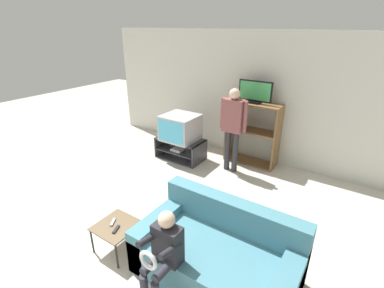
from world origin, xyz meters
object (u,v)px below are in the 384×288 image
object	(u,v)px
media_shelf	(252,133)
remote_control_white	(113,222)
tv_stand	(181,149)
snack_table	(117,228)
person_seated_child	(163,252)
couch	(217,256)
television_flat	(255,92)
remote_control_black	(116,229)
television_main	(180,128)
person_standing_adult	(233,123)

from	to	relation	value
media_shelf	remote_control_white	world-z (taller)	media_shelf
tv_stand	snack_table	bearing A→B (deg)	-70.71
tv_stand	snack_table	world-z (taller)	tv_stand
tv_stand	person_seated_child	world-z (taller)	person_seated_child
snack_table	couch	world-z (taller)	couch
tv_stand	television_flat	world-z (taller)	television_flat
remote_control_black	couch	bearing A→B (deg)	-2.36
couch	person_seated_child	distance (m)	0.72
remote_control_white	remote_control_black	bearing A→B (deg)	-56.27
media_shelf	snack_table	xyz separation A→B (m)	(-0.41, -3.27, -0.31)
television_main	person_standing_adult	bearing A→B (deg)	6.59
television_flat	person_standing_adult	distance (m)	0.75
television_main	couch	size ratio (longest dim) A/B	0.39
television_main	person_seated_child	bearing A→B (deg)	-56.84
couch	person_seated_child	bearing A→B (deg)	-120.21
snack_table	person_seated_child	distance (m)	0.99
snack_table	couch	size ratio (longest dim) A/B	0.28
television_flat	tv_stand	bearing A→B (deg)	-153.52
snack_table	couch	xyz separation A→B (m)	(1.25, 0.35, -0.05)
television_flat	remote_control_black	distance (m)	3.51
media_shelf	remote_control_black	size ratio (longest dim) A/B	8.89
remote_control_white	person_standing_adult	world-z (taller)	person_standing_adult
media_shelf	person_standing_adult	distance (m)	0.67
couch	television_flat	bearing A→B (deg)	106.27
media_shelf	person_seated_child	xyz separation A→B (m)	(0.51, -3.48, -0.03)
snack_table	person_standing_adult	size ratio (longest dim) A/B	0.30
television_main	couch	distance (m)	3.13
tv_stand	couch	size ratio (longest dim) A/B	0.56
television_main	person_seated_child	size ratio (longest dim) A/B	0.67
person_standing_adult	person_seated_child	world-z (taller)	person_standing_adult
person_standing_adult	couch	bearing A→B (deg)	-66.73
remote_control_white	media_shelf	bearing A→B (deg)	51.95
couch	person_seated_child	size ratio (longest dim) A/B	1.70
television_flat	remote_control_white	size ratio (longest dim) A/B	4.60
tv_stand	person_standing_adult	distance (m)	1.39
tv_stand	remote_control_white	bearing A→B (deg)	-72.11
remote_control_white	television_flat	bearing A→B (deg)	52.15
media_shelf	person_seated_child	bearing A→B (deg)	-81.60
television_flat	remote_control_black	size ratio (longest dim) A/B	4.60
tv_stand	media_shelf	distance (m)	1.55
remote_control_white	person_standing_adult	xyz separation A→B (m)	(0.30, 2.72, 0.61)
couch	person_standing_adult	world-z (taller)	person_standing_adult
snack_table	remote_control_white	size ratio (longest dim) A/B	3.46
snack_table	tv_stand	bearing A→B (deg)	109.29
television_main	remote_control_white	xyz separation A→B (m)	(0.83, -2.59, -0.32)
tv_stand	person_standing_adult	world-z (taller)	person_standing_adult
tv_stand	television_flat	xyz separation A→B (m)	(1.31, 0.65, 1.27)
media_shelf	television_flat	xyz separation A→B (m)	(-0.01, -0.01, 0.83)
tv_stand	remote_control_black	bearing A→B (deg)	-69.93
media_shelf	couch	size ratio (longest dim) A/B	0.72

